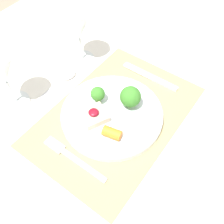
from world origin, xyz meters
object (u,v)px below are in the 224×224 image
at_px(spoon, 63,79).
at_px(dinner_plate, 112,113).
at_px(fork, 70,156).
at_px(knife, 153,78).
at_px(wine_glass_near, 78,27).
at_px(wine_glass_far, 1,71).

bearing_deg(spoon, dinner_plate, -98.12).
relative_size(fork, knife, 1.00).
xyz_separation_m(dinner_plate, fork, (-0.16, 0.01, -0.01)).
bearing_deg(dinner_plate, wine_glass_near, 59.33).
distance_m(wine_glass_near, wine_glass_far, 0.25).
xyz_separation_m(dinner_plate, knife, (0.18, -0.02, -0.01)).
xyz_separation_m(spoon, wine_glass_near, (0.10, 0.01, 0.11)).
height_order(fork, wine_glass_far, wine_glass_far).
bearing_deg(wine_glass_far, wine_glass_near, -7.98).
height_order(knife, wine_glass_far, wine_glass_far).
height_order(dinner_plate, knife, dinner_plate).
distance_m(dinner_plate, fork, 0.16).
bearing_deg(wine_glass_near, wine_glass_far, 172.02).
bearing_deg(spoon, knife, -54.74).
height_order(wine_glass_near, wine_glass_far, same).
distance_m(dinner_plate, wine_glass_near, 0.27).
bearing_deg(dinner_plate, fork, 176.71).
bearing_deg(knife, wine_glass_near, 104.15).
relative_size(knife, wine_glass_near, 1.05).
bearing_deg(fork, dinner_plate, -1.86).
height_order(knife, spoon, spoon).
bearing_deg(wine_glass_near, dinner_plate, -120.67).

